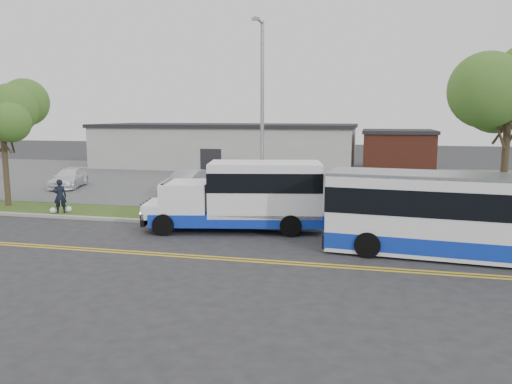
% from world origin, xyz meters
% --- Properties ---
extents(ground, '(140.00, 140.00, 0.00)m').
position_xyz_m(ground, '(0.00, 0.00, 0.00)').
color(ground, '#28282B').
rests_on(ground, ground).
extents(lane_line_north, '(70.00, 0.12, 0.01)m').
position_xyz_m(lane_line_north, '(0.00, -3.85, 0.01)').
color(lane_line_north, gold).
rests_on(lane_line_north, ground).
extents(lane_line_south, '(70.00, 0.12, 0.01)m').
position_xyz_m(lane_line_south, '(0.00, -4.15, 0.01)').
color(lane_line_south, gold).
rests_on(lane_line_south, ground).
extents(curb, '(80.00, 0.30, 0.15)m').
position_xyz_m(curb, '(0.00, 1.10, 0.07)').
color(curb, '#9E9B93').
rests_on(curb, ground).
extents(verge, '(80.00, 3.30, 0.10)m').
position_xyz_m(verge, '(0.00, 2.90, 0.05)').
color(verge, '#37531B').
rests_on(verge, ground).
extents(parking_lot, '(80.00, 25.00, 0.10)m').
position_xyz_m(parking_lot, '(0.00, 17.00, 0.05)').
color(parking_lot, '#4C4C4F').
rests_on(parking_lot, ground).
extents(commercial_building, '(25.40, 10.40, 4.35)m').
position_xyz_m(commercial_building, '(-6.00, 27.00, 2.18)').
color(commercial_building, '#9E9E99').
rests_on(commercial_building, ground).
extents(brick_wing, '(6.30, 7.30, 3.90)m').
position_xyz_m(brick_wing, '(10.50, 26.00, 1.96)').
color(brick_wing, brown).
rests_on(brick_wing, ground).
extents(tree_east, '(5.20, 5.20, 8.33)m').
position_xyz_m(tree_east, '(14.00, 3.00, 6.20)').
color(tree_east, '#392D1F').
rests_on(tree_east, verge).
extents(tree_west, '(4.40, 4.40, 6.91)m').
position_xyz_m(tree_west, '(-12.00, 3.20, 5.12)').
color(tree_west, '#392D1F').
rests_on(tree_west, verge).
extents(streetlight_near, '(0.35, 1.53, 9.50)m').
position_xyz_m(streetlight_near, '(3.00, 2.73, 5.23)').
color(streetlight_near, gray).
rests_on(streetlight_near, verge).
extents(shuttle_bus, '(8.45, 4.10, 3.12)m').
position_xyz_m(shuttle_bus, '(2.77, 0.75, 1.67)').
color(shuttle_bus, '#1030B2').
rests_on(shuttle_bus, ground).
extents(transit_bus, '(11.34, 3.56, 3.09)m').
position_xyz_m(transit_bus, '(12.20, -1.80, 1.56)').
color(transit_bus, white).
rests_on(transit_bus, ground).
extents(pedestrian, '(0.78, 0.71, 1.79)m').
position_xyz_m(pedestrian, '(-7.72, 1.90, 1.00)').
color(pedestrian, black).
rests_on(pedestrian, verge).
extents(parked_car_a, '(2.33, 5.01, 1.59)m').
position_xyz_m(parked_car_a, '(-3.40, 9.26, 0.89)').
color(parked_car_a, '#A0A2A7').
rests_on(parked_car_a, parking_lot).
extents(parked_car_b, '(2.92, 4.79, 1.30)m').
position_xyz_m(parked_car_b, '(-12.80, 10.35, 0.75)').
color(parked_car_b, white).
rests_on(parked_car_b, parking_lot).
extents(grocery_bag_left, '(0.32, 0.32, 0.32)m').
position_xyz_m(grocery_bag_left, '(-8.02, 1.65, 0.26)').
color(grocery_bag_left, white).
rests_on(grocery_bag_left, verge).
extents(grocery_bag_right, '(0.32, 0.32, 0.32)m').
position_xyz_m(grocery_bag_right, '(-7.42, 2.15, 0.26)').
color(grocery_bag_right, white).
rests_on(grocery_bag_right, verge).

